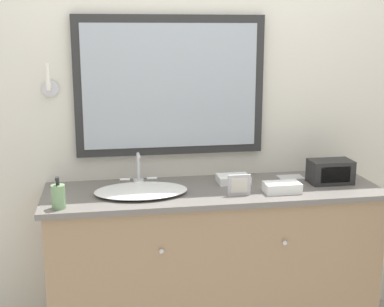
% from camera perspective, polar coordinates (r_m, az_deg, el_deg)
% --- Properties ---
extents(wall_back, '(8.00, 0.18, 2.55)m').
position_cam_1_polar(wall_back, '(3.11, 1.11, 4.29)').
color(wall_back, silver).
rests_on(wall_back, ground_plane).
extents(vanity_counter, '(1.81, 0.56, 0.91)m').
position_cam_1_polar(vanity_counter, '(3.06, 2.23, -11.97)').
color(vanity_counter, '#937556').
rests_on(vanity_counter, ground_plane).
extents(sink_basin, '(0.49, 0.37, 0.18)m').
position_cam_1_polar(sink_basin, '(2.82, -5.47, -3.89)').
color(sink_basin, white).
rests_on(sink_basin, vanity_counter).
extents(soap_bottle, '(0.07, 0.07, 0.16)m').
position_cam_1_polar(soap_bottle, '(2.64, -14.07, -4.43)').
color(soap_bottle, '#709966').
rests_on(soap_bottle, vanity_counter).
extents(appliance_box, '(0.24, 0.14, 0.13)m').
position_cam_1_polar(appliance_box, '(3.08, 14.56, -1.88)').
color(appliance_box, black).
rests_on(appliance_box, vanity_counter).
extents(picture_frame, '(0.12, 0.01, 0.11)m').
position_cam_1_polar(picture_frame, '(2.77, 5.05, -3.38)').
color(picture_frame, '#B2B2B7').
rests_on(picture_frame, vanity_counter).
extents(hand_towel_near_sink, '(0.19, 0.11, 0.05)m').
position_cam_1_polar(hand_towel_near_sink, '(2.86, 9.58, -3.60)').
color(hand_towel_near_sink, white).
rests_on(hand_towel_near_sink, vanity_counter).
extents(hand_towel_far_corner, '(0.18, 0.14, 0.04)m').
position_cam_1_polar(hand_towel_far_corner, '(3.01, 4.42, -2.72)').
color(hand_towel_far_corner, white).
rests_on(hand_towel_far_corner, vanity_counter).
extents(metal_tray, '(0.14, 0.10, 0.01)m').
position_cam_1_polar(metal_tray, '(3.14, 10.46, -2.54)').
color(metal_tray, silver).
rests_on(metal_tray, vanity_counter).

